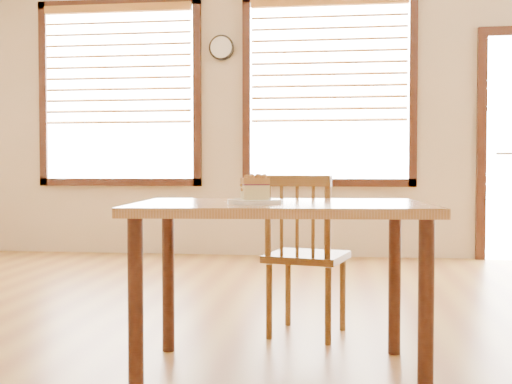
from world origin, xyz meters
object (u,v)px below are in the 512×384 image
cafe_chair_main (305,254)px  cake_slice (255,187)px  wall_clock (221,48)px  plate (255,202)px  cafe_table_main (280,224)px

cafe_chair_main → cake_slice: 0.88m
cafe_chair_main → wall_clock: bearing=-58.2°
plate → cake_slice: bearing=161.2°
wall_clock → cafe_chair_main: (1.02, -3.14, -1.71)m
wall_clock → plate: (0.85, -3.92, -1.39)m
plate → cake_slice: 0.06m
cafe_table_main → wall_clock: bearing=99.3°
cafe_table_main → plate: (-0.09, -0.11, 0.10)m
wall_clock → cafe_chair_main: size_ratio=0.30×
cafe_chair_main → plate: (-0.17, -0.78, 0.32)m
wall_clock → cake_slice: wall_clock is taller
cafe_chair_main → cake_slice: (-0.17, -0.78, 0.38)m
cafe_chair_main → plate: cafe_chair_main is taller
wall_clock → cafe_table_main: 4.20m
wall_clock → cafe_chair_main: 3.72m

